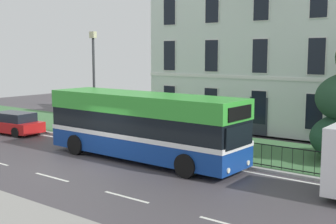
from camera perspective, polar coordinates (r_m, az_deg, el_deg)
The scene contains 7 objects.
ground_plane at distance 20.26m, azimuth -7.90°, elevation -6.45°, with size 60.00×56.00×0.18m.
georgian_townhouse at distance 29.94m, azimuth 15.26°, elevation 8.78°, with size 16.51×8.49×10.99m.
iron_verge_railing at distance 20.93m, azimuth 3.43°, elevation -4.15°, with size 19.44×0.04×0.97m.
single_decker_bus at distance 20.28m, azimuth -3.22°, elevation -1.71°, with size 9.95×2.68×3.03m.
parked_hatchback_01 at distance 28.67m, azimuth -19.15°, elevation -1.36°, with size 4.20×2.06×1.30m.
street_lamp_post at distance 25.73m, azimuth -9.41°, elevation 4.54°, with size 0.36×0.24×5.92m.
litter_bin at distance 20.48m, azimuth 6.92°, elevation -4.22°, with size 0.47×0.47×1.16m.
Camera 1 is at (14.11, -12.54, 4.86)m, focal length 47.93 mm.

